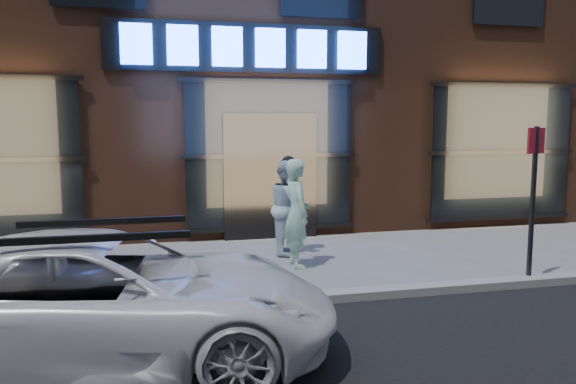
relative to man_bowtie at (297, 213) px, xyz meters
name	(u,v)px	position (x,y,z in m)	size (l,w,h in m)	color
ground	(333,301)	(0.03, -1.76, -0.84)	(90.00, 90.00, 0.00)	slate
curb	(333,297)	(0.03, -1.76, -0.78)	(60.00, 0.25, 0.12)	gray
storefront_building	(237,5)	(0.03, 6.23, 4.31)	(30.20, 8.28, 10.30)	#54301E
man_bowtie	(297,213)	(0.00, 0.00, 0.00)	(0.61, 0.40, 1.69)	#B1E9D0
man_cap	(288,207)	(0.08, 0.88, -0.04)	(0.78, 0.61, 1.61)	white
white_suv	(103,299)	(-2.63, -2.95, -0.23)	(2.03, 4.41, 1.23)	white
sign_post	(533,190)	(2.93, -1.66, 0.48)	(0.34, 0.14, 2.19)	#262628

